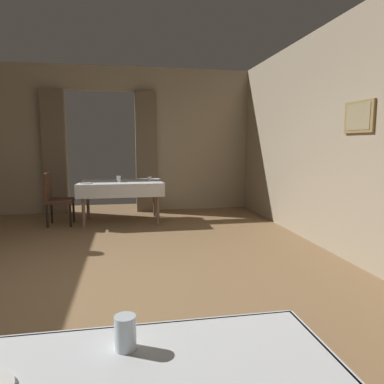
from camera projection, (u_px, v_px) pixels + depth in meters
name	position (u px, v px, depth m)	size (l,w,h in m)	color
ground	(79.00, 289.00, 3.55)	(10.08, 10.08, 0.00)	olive
wall_right	(376.00, 137.00, 3.92)	(0.16, 8.40, 3.00)	tan
wall_back	(101.00, 140.00, 7.43)	(6.40, 0.27, 3.00)	tan
dining_table_mid	(121.00, 186.00, 6.53)	(1.50, 0.98, 0.75)	#7A604C
chair_mid_left	(55.00, 196.00, 6.25)	(0.44, 0.44, 0.93)	black
glass_near_c	(125.00, 333.00, 1.19)	(0.07, 0.07, 0.12)	silver
glass_mid_a	(119.00, 179.00, 6.40)	(0.07, 0.07, 0.11)	silver
glass_mid_b	(150.00, 179.00, 6.62)	(0.08, 0.08, 0.08)	silver
plate_mid_c	(86.00, 183.00, 6.14)	(0.21, 0.21, 0.01)	white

